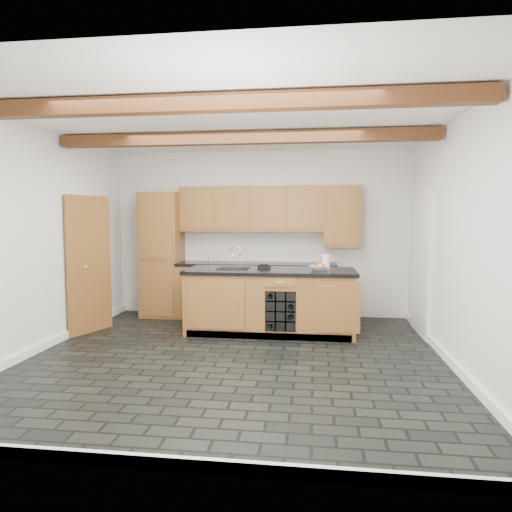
% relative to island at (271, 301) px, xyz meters
% --- Properties ---
extents(ground, '(5.00, 5.00, 0.00)m').
position_rel_island_xyz_m(ground, '(-0.31, -1.28, -0.46)').
color(ground, black).
rests_on(ground, ground).
extents(room_shell, '(5.01, 5.00, 5.00)m').
position_rel_island_xyz_m(room_shell, '(-0.39, -0.75, 1.06)').
color(room_shell, white).
rests_on(room_shell, ground).
extents(back_cabinetry, '(3.65, 0.62, 2.20)m').
position_rel_island_xyz_m(back_cabinetry, '(-0.68, 0.95, 0.51)').
color(back_cabinetry, olive).
rests_on(back_cabinetry, ground).
extents(island, '(2.48, 0.96, 0.93)m').
position_rel_island_xyz_m(island, '(0.00, 0.00, 0.00)').
color(island, olive).
rests_on(island, ground).
extents(faucet, '(0.45, 0.40, 0.34)m').
position_rel_island_xyz_m(faucet, '(-0.56, 0.05, 0.50)').
color(faucet, black).
rests_on(faucet, island).
extents(kitchen_scale, '(0.21, 0.13, 0.06)m').
position_rel_island_xyz_m(kitchen_scale, '(-0.11, 0.11, 0.49)').
color(kitchen_scale, black).
rests_on(kitchen_scale, island).
extents(fruit_bowl, '(0.34, 0.34, 0.06)m').
position_rel_island_xyz_m(fruit_bowl, '(0.69, -0.05, 0.50)').
color(fruit_bowl, white).
rests_on(fruit_bowl, island).
extents(fruit_cluster, '(0.16, 0.17, 0.07)m').
position_rel_island_xyz_m(fruit_cluster, '(0.69, -0.05, 0.53)').
color(fruit_cluster, red).
rests_on(fruit_cluster, fruit_bowl).
extents(paper_towel, '(0.12, 0.12, 0.22)m').
position_rel_island_xyz_m(paper_towel, '(0.79, 0.11, 0.57)').
color(paper_towel, white).
rests_on(paper_towel, island).
extents(mug, '(0.14, 0.14, 0.10)m').
position_rel_island_xyz_m(mug, '(-1.14, 1.02, 0.52)').
color(mug, white).
rests_on(mug, back_cabinetry).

